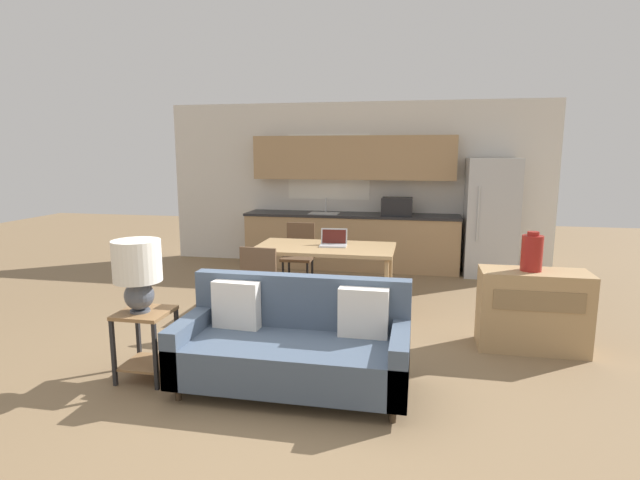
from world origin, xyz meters
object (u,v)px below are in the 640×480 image
(dining_table, at_px, (325,251))
(side_table, at_px, (146,334))
(dining_chair_near_left, at_px, (263,282))
(laptop, at_px, (334,242))
(table_lamp, at_px, (137,269))
(dining_chair_far_left, at_px, (299,252))
(credenza, at_px, (532,310))
(couch, at_px, (294,346))
(refrigerator, at_px, (491,217))
(vase, at_px, (532,253))

(dining_table, bearing_deg, side_table, -117.20)
(dining_chair_near_left, relative_size, laptop, 2.69)
(table_lamp, height_order, dining_chair_far_left, table_lamp)
(laptop, bearing_deg, dining_chair_near_left, -130.02)
(credenza, bearing_deg, dining_table, 158.53)
(dining_table, bearing_deg, laptop, 39.17)
(couch, xyz_separation_m, credenza, (2.06, 1.21, 0.05))
(dining_chair_near_left, height_order, laptop, laptop)
(refrigerator, height_order, table_lamp, refrigerator)
(couch, height_order, table_lamp, table_lamp)
(dining_chair_near_left, bearing_deg, side_table, 70.37)
(table_lamp, xyz_separation_m, dining_chair_near_left, (0.61, 1.40, -0.45))
(credenza, distance_m, dining_chair_near_left, 2.74)
(couch, bearing_deg, dining_chair_far_left, 102.89)
(refrigerator, distance_m, table_lamp, 5.48)
(laptop, bearing_deg, credenza, -28.29)
(refrigerator, xyz_separation_m, dining_chair_far_left, (-2.71, -1.31, -0.40))
(couch, relative_size, vase, 4.90)
(refrigerator, height_order, dining_chair_far_left, refrigerator)
(laptop, bearing_deg, couch, -92.97)
(dining_chair_far_left, bearing_deg, laptop, -52.19)
(dining_chair_near_left, xyz_separation_m, laptop, (0.63, 0.87, 0.32))
(dining_chair_far_left, bearing_deg, credenza, -33.03)
(dining_table, bearing_deg, table_lamp, -117.42)
(dining_table, height_order, dining_chair_far_left, dining_chair_far_left)
(refrigerator, height_order, couch, refrigerator)
(credenza, height_order, dining_chair_near_left, dining_chair_near_left)
(dining_chair_near_left, distance_m, laptop, 1.12)
(dining_table, relative_size, dining_chair_far_left, 1.82)
(side_table, height_order, vase, vase)
(table_lamp, height_order, laptop, table_lamp)
(dining_table, bearing_deg, couch, -86.14)
(dining_table, xyz_separation_m, dining_chair_near_left, (-0.53, -0.79, -0.21))
(dining_chair_far_left, bearing_deg, dining_chair_near_left, -90.89)
(side_table, height_order, table_lamp, table_lamp)
(couch, relative_size, dining_chair_near_left, 2.03)
(credenza, distance_m, vase, 0.56)
(dining_table, distance_m, vase, 2.33)
(table_lamp, bearing_deg, dining_chair_near_left, 66.66)
(refrigerator, bearing_deg, couch, -115.68)
(vase, bearing_deg, couch, -148.89)
(table_lamp, relative_size, laptop, 1.78)
(vase, xyz_separation_m, dining_chair_far_left, (-2.69, 1.71, -0.45))
(dining_table, bearing_deg, dining_chair_near_left, -123.94)
(table_lamp, xyz_separation_m, vase, (3.30, 1.34, -0.00))
(dining_chair_near_left, bearing_deg, refrigerator, -129.22)
(dining_chair_near_left, bearing_deg, dining_table, -120.67)
(table_lamp, height_order, dining_chair_near_left, table_lamp)
(side_table, xyz_separation_m, vase, (3.28, 1.32, 0.56))
(couch, xyz_separation_m, table_lamp, (-1.28, -0.12, 0.61))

